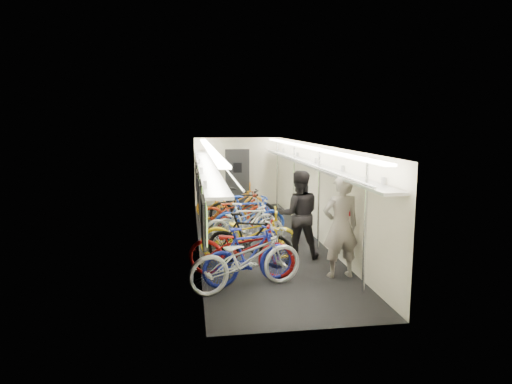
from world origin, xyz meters
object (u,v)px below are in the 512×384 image
object	(u,v)px
backpack	(349,206)
bicycle_1	(249,256)
bicycle_0	(246,259)
passenger_near	(341,226)
passenger_mid	(299,214)

from	to	relation	value
backpack	bicycle_1	bearing A→B (deg)	-166.67
bicycle_1	backpack	bearing A→B (deg)	-88.09
bicycle_0	backpack	xyz separation A→B (m)	(2.20, 0.91, 0.71)
bicycle_1	passenger_near	size ratio (longest dim) A/B	0.91
backpack	bicycle_0	bearing A→B (deg)	-161.44
bicycle_0	backpack	distance (m)	2.48
bicycle_0	passenger_mid	xyz separation A→B (m)	(1.37, 1.76, 0.40)
passenger_mid	bicycle_1	bearing A→B (deg)	56.44
passenger_mid	passenger_near	bearing A→B (deg)	116.78
bicycle_1	passenger_mid	size ratio (longest dim) A/B	0.94
bicycle_0	backpack	bearing A→B (deg)	-85.78
bicycle_1	passenger_mid	world-z (taller)	passenger_mid
bicycle_0	passenger_near	bearing A→B (deg)	-95.64
passenger_near	bicycle_1	bearing A→B (deg)	0.78
bicycle_0	passenger_mid	size ratio (longest dim) A/B	1.12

